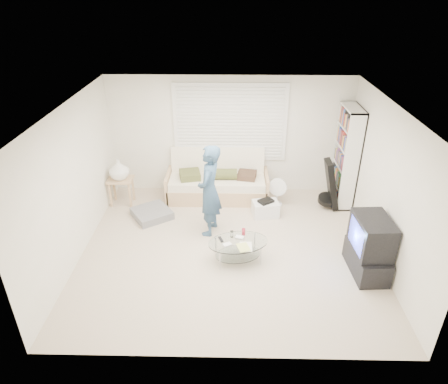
{
  "coord_description": "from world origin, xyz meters",
  "views": [
    {
      "loc": [
        0.04,
        -5.64,
        4.16
      ],
      "look_at": [
        -0.08,
        0.3,
        0.96
      ],
      "focal_mm": 32.0,
      "sensor_mm": 36.0,
      "label": 1
    }
  ],
  "objects_px": {
    "coffee_table": "(238,245)",
    "tv_unit": "(369,247)",
    "futon_sofa": "(217,183)",
    "bookshelf": "(346,157)"
  },
  "relations": [
    {
      "from": "coffee_table",
      "to": "tv_unit",
      "type": "bearing_deg",
      "value": -6.8
    },
    {
      "from": "futon_sofa",
      "to": "tv_unit",
      "type": "xyz_separation_m",
      "value": [
        2.45,
        -2.41,
        0.13
      ]
    },
    {
      "from": "futon_sofa",
      "to": "bookshelf",
      "type": "xyz_separation_m",
      "value": [
        2.58,
        -0.11,
        0.67
      ]
    },
    {
      "from": "bookshelf",
      "to": "tv_unit",
      "type": "xyz_separation_m",
      "value": [
        -0.13,
        -2.3,
        -0.54
      ]
    },
    {
      "from": "futon_sofa",
      "to": "coffee_table",
      "type": "relative_size",
      "value": 1.93
    },
    {
      "from": "futon_sofa",
      "to": "coffee_table",
      "type": "height_order",
      "value": "futon_sofa"
    },
    {
      "from": "bookshelf",
      "to": "coffee_table",
      "type": "height_order",
      "value": "bookshelf"
    },
    {
      "from": "futon_sofa",
      "to": "tv_unit",
      "type": "bearing_deg",
      "value": -44.51
    },
    {
      "from": "futon_sofa",
      "to": "tv_unit",
      "type": "distance_m",
      "value": 3.44
    },
    {
      "from": "tv_unit",
      "to": "coffee_table",
      "type": "relative_size",
      "value": 0.89
    }
  ]
}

